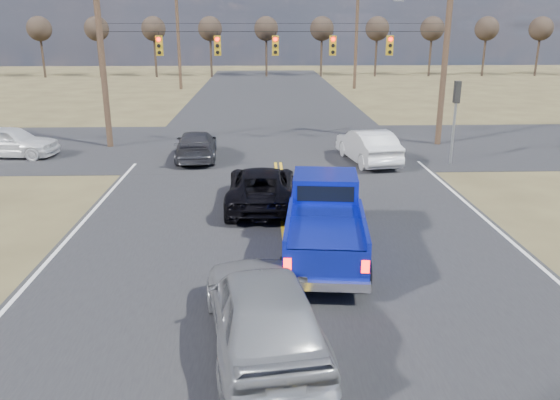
{
  "coord_description": "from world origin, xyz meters",
  "views": [
    {
      "loc": [
        -0.8,
        -11.45,
        6.32
      ],
      "look_at": [
        -0.27,
        3.53,
        1.5
      ],
      "focal_mm": 35.0,
      "sensor_mm": 36.0,
      "label": 1
    }
  ],
  "objects_px": {
    "pickup_truck": "(325,223)",
    "dgrey_car_queue": "(196,145)",
    "black_suv": "(262,187)",
    "cross_car_west": "(10,142)",
    "white_car_queue": "(368,146)",
    "silver_suv": "(263,309)"
  },
  "relations": [
    {
      "from": "pickup_truck",
      "to": "cross_car_west",
      "type": "xyz_separation_m",
      "value": [
        -14.27,
        12.87,
        -0.24
      ]
    },
    {
      "from": "pickup_truck",
      "to": "black_suv",
      "type": "xyz_separation_m",
      "value": [
        -1.77,
        4.64,
        -0.3
      ]
    },
    {
      "from": "silver_suv",
      "to": "black_suv",
      "type": "bearing_deg",
      "value": -98.38
    },
    {
      "from": "dgrey_car_queue",
      "to": "pickup_truck",
      "type": "bearing_deg",
      "value": 108.91
    },
    {
      "from": "white_car_queue",
      "to": "silver_suv",
      "type": "bearing_deg",
      "value": 62.49
    },
    {
      "from": "silver_suv",
      "to": "white_car_queue",
      "type": "bearing_deg",
      "value": -116.37
    },
    {
      "from": "pickup_truck",
      "to": "silver_suv",
      "type": "bearing_deg",
      "value": -105.1
    },
    {
      "from": "black_suv",
      "to": "white_car_queue",
      "type": "distance_m",
      "value": 8.28
    },
    {
      "from": "black_suv",
      "to": "white_car_queue",
      "type": "relative_size",
      "value": 1.07
    },
    {
      "from": "silver_suv",
      "to": "white_car_queue",
      "type": "height_order",
      "value": "silver_suv"
    },
    {
      "from": "cross_car_west",
      "to": "white_car_queue",
      "type": "bearing_deg",
      "value": -89.42
    },
    {
      "from": "pickup_truck",
      "to": "dgrey_car_queue",
      "type": "distance_m",
      "value": 13.07
    },
    {
      "from": "pickup_truck",
      "to": "dgrey_car_queue",
      "type": "height_order",
      "value": "pickup_truck"
    },
    {
      "from": "silver_suv",
      "to": "dgrey_car_queue",
      "type": "height_order",
      "value": "silver_suv"
    },
    {
      "from": "silver_suv",
      "to": "black_suv",
      "type": "xyz_separation_m",
      "value": [
        0.0,
        9.23,
        -0.16
      ]
    },
    {
      "from": "black_suv",
      "to": "silver_suv",
      "type": "bearing_deg",
      "value": 91.13
    },
    {
      "from": "pickup_truck",
      "to": "black_suv",
      "type": "bearing_deg",
      "value": 116.9
    },
    {
      "from": "black_suv",
      "to": "cross_car_west",
      "type": "relative_size",
      "value": 1.14
    },
    {
      "from": "silver_suv",
      "to": "dgrey_car_queue",
      "type": "xyz_separation_m",
      "value": [
        -3.18,
        16.68,
        -0.2
      ]
    },
    {
      "from": "silver_suv",
      "to": "dgrey_car_queue",
      "type": "relative_size",
      "value": 1.1
    },
    {
      "from": "silver_suv",
      "to": "white_car_queue",
      "type": "relative_size",
      "value": 1.07
    },
    {
      "from": "pickup_truck",
      "to": "silver_suv",
      "type": "xyz_separation_m",
      "value": [
        -1.77,
        -4.59,
        -0.13
      ]
    }
  ]
}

